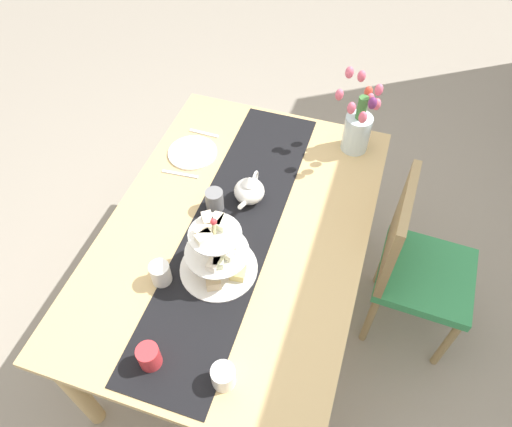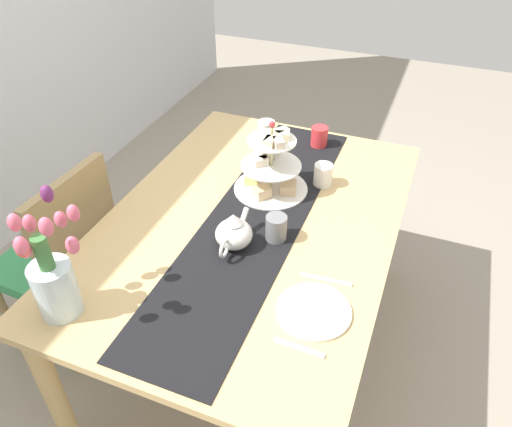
# 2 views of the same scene
# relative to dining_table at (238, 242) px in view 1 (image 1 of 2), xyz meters

# --- Properties ---
(ground_plane) EXTENTS (8.00, 8.00, 0.00)m
(ground_plane) POSITION_rel_dining_table_xyz_m (0.00, 0.00, -0.64)
(ground_plane) COLOR gray
(dining_table) EXTENTS (1.55, 1.05, 0.74)m
(dining_table) POSITION_rel_dining_table_xyz_m (0.00, 0.00, 0.00)
(dining_table) COLOR tan
(dining_table) RESTS_ON ground_plane
(chair_left) EXTENTS (0.44, 0.44, 0.91)m
(chair_left) POSITION_rel_dining_table_xyz_m (-0.23, 0.75, -0.14)
(chair_left) COLOR #9C8254
(chair_left) RESTS_ON ground_plane
(table_runner) EXTENTS (1.50, 0.35, 0.00)m
(table_runner) POSITION_rel_dining_table_xyz_m (0.00, -0.02, 0.10)
(table_runner) COLOR black
(table_runner) RESTS_ON dining_table
(tiered_cake_stand) EXTENTS (0.30, 0.30, 0.30)m
(tiered_cake_stand) POSITION_rel_dining_table_xyz_m (0.21, 0.00, 0.20)
(tiered_cake_stand) COLOR beige
(tiered_cake_stand) RESTS_ON table_runner
(teapot) EXTENTS (0.24, 0.13, 0.14)m
(teapot) POSITION_rel_dining_table_xyz_m (-0.16, 0.00, 0.16)
(teapot) COLOR white
(teapot) RESTS_ON table_runner
(tulip_vase) EXTENTS (0.23, 0.20, 0.41)m
(tulip_vase) POSITION_rel_dining_table_xyz_m (-0.62, 0.37, 0.24)
(tulip_vase) COLOR silver
(tulip_vase) RESTS_ON dining_table
(cream_jug) EXTENTS (0.08, 0.08, 0.08)m
(cream_jug) POSITION_rel_dining_table_xyz_m (0.61, 0.17, 0.14)
(cream_jug) COLOR white
(cream_jug) RESTS_ON dining_table
(dinner_plate_left) EXTENTS (0.23, 0.23, 0.01)m
(dinner_plate_left) POSITION_rel_dining_table_xyz_m (-0.35, -0.35, 0.10)
(dinner_plate_left) COLOR white
(dinner_plate_left) RESTS_ON dining_table
(fork_left) EXTENTS (0.02, 0.15, 0.01)m
(fork_left) POSITION_rel_dining_table_xyz_m (-0.50, -0.35, 0.10)
(fork_left) COLOR silver
(fork_left) RESTS_ON dining_table
(knife_left) EXTENTS (0.03, 0.17, 0.01)m
(knife_left) POSITION_rel_dining_table_xyz_m (-0.21, -0.35, 0.10)
(knife_left) COLOR silver
(knife_left) RESTS_ON dining_table
(mug_grey) EXTENTS (0.08, 0.08, 0.09)m
(mug_grey) POSITION_rel_dining_table_xyz_m (-0.07, -0.12, 0.15)
(mug_grey) COLOR slate
(mug_grey) RESTS_ON table_runner
(mug_white_text) EXTENTS (0.08, 0.08, 0.09)m
(mug_white_text) POSITION_rel_dining_table_xyz_m (0.32, -0.19, 0.14)
(mug_white_text) COLOR white
(mug_white_text) RESTS_ON dining_table
(mug_orange) EXTENTS (0.08, 0.08, 0.09)m
(mug_orange) POSITION_rel_dining_table_xyz_m (0.63, -0.08, 0.14)
(mug_orange) COLOR red
(mug_orange) RESTS_ON dining_table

